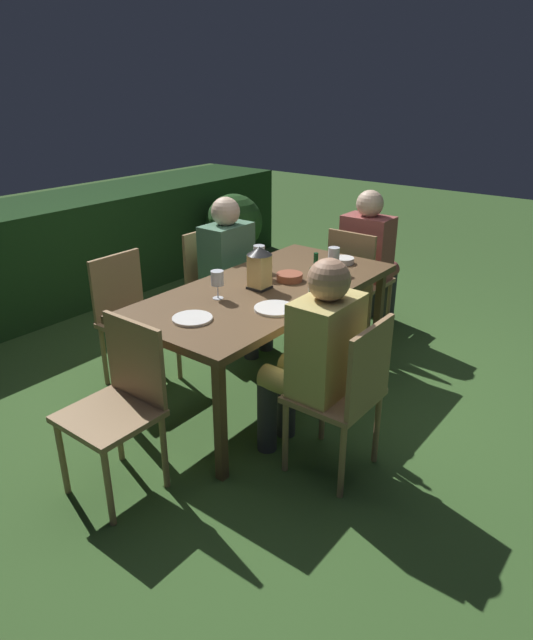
# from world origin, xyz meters

# --- Properties ---
(ground_plane) EXTENTS (16.00, 16.00, 0.00)m
(ground_plane) POSITION_xyz_m (0.00, 0.00, 0.00)
(ground_plane) COLOR #385B28
(dining_table) EXTENTS (1.83, 0.86, 0.74)m
(dining_table) POSITION_xyz_m (0.00, 0.00, 0.68)
(dining_table) COLOR brown
(dining_table) RESTS_ON ground
(chair_side_right_b) EXTENTS (0.42, 0.40, 0.87)m
(chair_side_right_b) POSITION_xyz_m (0.41, 0.82, 0.49)
(chair_side_right_b) COLOR #9E7A51
(chair_side_right_b) RESTS_ON ground
(person_in_green) EXTENTS (0.38, 0.47, 1.15)m
(person_in_green) POSITION_xyz_m (0.41, 0.63, 0.64)
(person_in_green) COLOR #4C7A5B
(person_in_green) RESTS_ON ground
(chair_head_near) EXTENTS (0.40, 0.42, 0.87)m
(chair_head_near) POSITION_xyz_m (-1.16, 0.00, 0.49)
(chair_head_near) COLOR #9E7A51
(chair_head_near) RESTS_ON ground
(chair_head_far) EXTENTS (0.40, 0.42, 0.87)m
(chair_head_far) POSITION_xyz_m (1.16, 0.00, 0.49)
(chair_head_far) COLOR #9E7A51
(chair_head_far) RESTS_ON ground
(person_in_rust) EXTENTS (0.48, 0.38, 1.15)m
(person_in_rust) POSITION_xyz_m (1.36, 0.00, 0.64)
(person_in_rust) COLOR #9E4C47
(person_in_rust) RESTS_ON ground
(chair_side_right_a) EXTENTS (0.42, 0.40, 0.87)m
(chair_side_right_a) POSITION_xyz_m (-0.41, 0.82, 0.49)
(chair_side_right_a) COLOR #9E7A51
(chair_side_right_a) RESTS_ON ground
(chair_side_left_a) EXTENTS (0.42, 0.40, 0.87)m
(chair_side_left_a) POSITION_xyz_m (-0.41, -0.82, 0.49)
(chair_side_left_a) COLOR #9E7A51
(chair_side_left_a) RESTS_ON ground
(person_in_mustard) EXTENTS (0.38, 0.47, 1.15)m
(person_in_mustard) POSITION_xyz_m (-0.41, -0.63, 0.64)
(person_in_mustard) COLOR tan
(person_in_mustard) RESTS_ON ground
(lantern_centerpiece) EXTENTS (0.15, 0.15, 0.27)m
(lantern_centerpiece) POSITION_xyz_m (-0.04, 0.02, 0.88)
(lantern_centerpiece) COLOR black
(lantern_centerpiece) RESTS_ON dining_table
(green_bottle_on_table) EXTENTS (0.07, 0.07, 0.29)m
(green_bottle_on_table) POSITION_xyz_m (-0.02, -0.37, 0.85)
(green_bottle_on_table) COLOR #144723
(green_bottle_on_table) RESTS_ON dining_table
(wine_glass_a) EXTENTS (0.08, 0.08, 0.17)m
(wine_glass_a) POSITION_xyz_m (-0.33, 0.11, 0.85)
(wine_glass_a) COLOR silver
(wine_glass_a) RESTS_ON dining_table
(wine_glass_b) EXTENTS (0.08, 0.08, 0.17)m
(wine_glass_b) POSITION_xyz_m (0.24, 0.25, 0.85)
(wine_glass_b) COLOR silver
(wine_glass_b) RESTS_ON dining_table
(wine_glass_c) EXTENTS (0.08, 0.08, 0.17)m
(wine_glass_c) POSITION_xyz_m (0.51, -0.17, 0.85)
(wine_glass_c) COLOR silver
(wine_glass_c) RESTS_ON dining_table
(wine_glass_d) EXTENTS (0.08, 0.08, 0.17)m
(wine_glass_d) POSITION_xyz_m (0.14, 0.14, 0.85)
(wine_glass_d) COLOR silver
(wine_glass_d) RESTS_ON dining_table
(plate_a) EXTENTS (0.22, 0.22, 0.01)m
(plate_a) POSITION_xyz_m (-0.65, 0.00, 0.74)
(plate_a) COLOR white
(plate_a) RESTS_ON dining_table
(plate_b) EXTENTS (0.23, 0.23, 0.01)m
(plate_b) POSITION_xyz_m (-0.26, -0.26, 0.74)
(plate_b) COLOR white
(plate_b) RESTS_ON dining_table
(bowl_olives) EXTENTS (0.15, 0.15, 0.06)m
(bowl_olives) POSITION_xyz_m (0.12, -0.32, 0.77)
(bowl_olives) COLOR #BCAD8E
(bowl_olives) RESTS_ON dining_table
(bowl_bread) EXTENTS (0.15, 0.15, 0.04)m
(bowl_bread) POSITION_xyz_m (0.72, -0.12, 0.76)
(bowl_bread) COLOR silver
(bowl_bread) RESTS_ON dining_table
(bowl_salad) EXTENTS (0.17, 0.17, 0.05)m
(bowl_salad) POSITION_xyz_m (0.19, -0.04, 0.76)
(bowl_salad) COLOR #9E5138
(bowl_salad) RESTS_ON dining_table
(hedge_backdrop) EXTENTS (5.66, 0.90, 0.94)m
(hedge_backdrop) POSITION_xyz_m (0.00, 2.56, 0.47)
(hedge_backdrop) COLOR #193816
(hedge_backdrop) RESTS_ON ground
(potted_plant_by_hedge) EXTENTS (0.58, 0.58, 0.86)m
(potted_plant_by_hedge) POSITION_xyz_m (1.71, 1.74, 0.51)
(potted_plant_by_hedge) COLOR brown
(potted_plant_by_hedge) RESTS_ON ground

